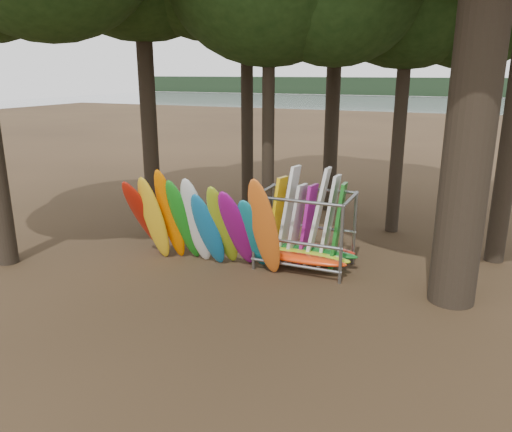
% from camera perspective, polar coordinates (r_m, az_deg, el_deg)
% --- Properties ---
extents(ground, '(120.00, 120.00, 0.00)m').
position_cam_1_polar(ground, '(12.97, -0.05, -7.97)').
color(ground, '#47331E').
rests_on(ground, ground).
extents(lake, '(160.00, 160.00, 0.00)m').
position_cam_1_polar(lake, '(71.20, 20.06, 10.96)').
color(lake, gray).
rests_on(lake, ground).
extents(far_shore, '(160.00, 4.00, 4.00)m').
position_cam_1_polar(far_shore, '(120.98, 21.94, 13.50)').
color(far_shore, black).
rests_on(far_shore, ground).
extents(kayak_row, '(4.62, 1.94, 2.98)m').
position_cam_1_polar(kayak_row, '(13.78, -6.14, -0.93)').
color(kayak_row, '#AF180A').
rests_on(kayak_row, ground).
extents(storage_rack, '(2.99, 1.50, 2.87)m').
position_cam_1_polar(storage_rack, '(13.94, 5.60, -1.91)').
color(storage_rack, gray).
rests_on(storage_rack, ground).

